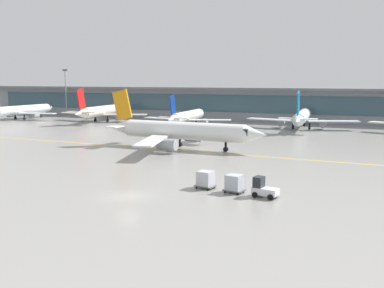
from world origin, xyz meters
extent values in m
plane|color=gray|center=(0.00, 0.00, 0.00)|extent=(400.00, 400.00, 0.00)
cube|color=yellow|center=(-6.87, 29.44, 0.00)|extent=(109.87, 6.05, 0.01)
cube|color=#8C939E|center=(0.00, 90.30, 4.50)|extent=(206.02, 8.00, 9.00)
cube|color=#385666|center=(0.00, 86.22, 4.95)|extent=(197.77, 0.16, 5.04)
cube|color=slate|center=(0.00, 88.80, 9.30)|extent=(214.26, 11.00, 0.60)
cylinder|color=white|center=(-74.70, 67.16, 2.80)|extent=(4.06, 19.75, 2.72)
cone|color=white|center=(-73.91, 78.57, 2.80)|extent=(2.80, 3.44, 2.59)
cube|color=black|center=(-74.06, 76.40, 3.14)|extent=(2.29, 2.59, 0.95)
cube|color=white|center=(-81.76, 66.04, 2.05)|extent=(11.41, 6.24, 0.22)
cylinder|color=#999EA3|center=(-79.44, 67.09, 1.30)|extent=(1.88, 2.99, 1.68)
cube|color=white|center=(-67.85, 65.09, 2.05)|extent=(11.50, 4.86, 0.22)
cylinder|color=#999EA3|center=(-70.01, 66.44, 1.30)|extent=(1.88, 2.99, 1.68)
cylinder|color=black|center=(-74.23, 74.01, 0.72)|extent=(0.35, 0.35, 1.44)
cylinder|color=black|center=(-74.23, 74.01, 0.36)|extent=(0.49, 0.75, 0.72)
cylinder|color=black|center=(-76.64, 65.69, 0.72)|extent=(0.35, 0.35, 1.44)
cylinder|color=black|center=(-76.64, 65.69, 0.36)|extent=(0.49, 0.75, 0.72)
cylinder|color=black|center=(-72.97, 65.44, 0.72)|extent=(0.35, 0.35, 1.44)
cylinder|color=black|center=(-72.97, 65.44, 0.36)|extent=(0.49, 0.75, 0.72)
cylinder|color=silver|center=(-48.27, 70.57, 3.02)|extent=(4.18, 21.26, 2.93)
cone|color=silver|center=(-49.00, 82.87, 3.02)|extent=(2.99, 3.68, 2.79)
cube|color=black|center=(-48.86, 80.53, 3.39)|extent=(2.44, 2.77, 1.03)
cone|color=silver|center=(-47.51, 57.69, 3.02)|extent=(2.77, 4.83, 2.49)
cube|color=silver|center=(-55.66, 68.41, 2.21)|extent=(12.39, 5.34, 0.24)
cylinder|color=#999EA3|center=(-53.33, 69.84, 1.40)|extent=(1.99, 3.21, 1.81)
cube|color=silver|center=(-40.68, 69.29, 2.21)|extent=(12.31, 6.62, 0.24)
cylinder|color=#999EA3|center=(-43.16, 70.44, 1.40)|extent=(1.99, 3.21, 1.81)
cube|color=red|center=(-47.56, 58.62, 6.99)|extent=(0.54, 3.97, 5.52)
cube|color=silver|center=(-49.74, 58.84, 3.46)|extent=(4.43, 2.32, 0.21)
cube|color=silver|center=(-45.43, 59.10, 3.46)|extent=(4.43, 2.32, 0.21)
cylinder|color=black|center=(-48.71, 77.95, 0.78)|extent=(0.38, 0.38, 1.55)
cylinder|color=black|center=(-48.71, 77.95, 0.39)|extent=(0.52, 0.80, 0.78)
cylinder|color=black|center=(-50.15, 68.73, 0.78)|extent=(0.38, 0.38, 1.55)
cylinder|color=black|center=(-50.15, 68.73, 0.39)|extent=(0.52, 0.80, 0.78)
cylinder|color=black|center=(-46.19, 68.97, 0.78)|extent=(0.38, 0.38, 1.55)
cylinder|color=black|center=(-46.19, 68.97, 0.39)|extent=(0.52, 0.80, 0.78)
cylinder|color=white|center=(-20.61, 66.83, 2.63)|extent=(3.24, 18.48, 2.56)
cone|color=white|center=(-21.01, 77.55, 2.63)|extent=(2.54, 3.15, 2.43)
cube|color=black|center=(-20.94, 75.51, 2.95)|extent=(2.08, 2.37, 0.89)
cone|color=white|center=(-20.19, 55.59, 2.63)|extent=(2.32, 4.17, 2.17)
cube|color=white|center=(-27.09, 65.08, 1.93)|extent=(10.79, 4.86, 0.21)
cylinder|color=#999EA3|center=(-25.03, 66.29, 1.22)|extent=(1.68, 2.76, 1.58)
cube|color=white|center=(-14.02, 65.57, 1.93)|extent=(10.75, 5.57, 0.21)
cylinder|color=#999EA3|center=(-16.17, 66.62, 1.22)|extent=(1.68, 2.76, 1.58)
cube|color=navy|center=(-20.22, 56.41, 6.09)|extent=(0.40, 3.45, 4.81)
cube|color=white|center=(-22.11, 56.64, 3.01)|extent=(3.82, 1.94, 0.18)
cube|color=white|center=(-18.36, 56.78, 3.01)|extent=(3.82, 1.94, 0.18)
cylinder|color=black|center=(-20.85, 73.26, 0.68)|extent=(0.33, 0.33, 1.35)
cylinder|color=black|center=(-20.85, 73.26, 0.34)|extent=(0.44, 0.69, 0.68)
cylinder|color=black|center=(-22.28, 65.26, 0.68)|extent=(0.33, 0.33, 1.35)
cylinder|color=black|center=(-22.28, 65.26, 0.34)|extent=(0.44, 0.69, 0.68)
cylinder|color=black|center=(-18.83, 65.39, 0.68)|extent=(0.33, 0.33, 1.35)
cylinder|color=black|center=(-18.83, 65.39, 0.34)|extent=(0.44, 0.69, 0.68)
cylinder|color=white|center=(7.63, 71.84, 2.97)|extent=(4.11, 20.90, 2.88)
cone|color=white|center=(6.91, 83.93, 2.97)|extent=(2.94, 3.62, 2.74)
cube|color=black|center=(7.04, 81.63, 3.33)|extent=(2.40, 2.72, 1.01)
cone|color=white|center=(8.38, 59.18, 2.97)|extent=(2.72, 4.75, 2.45)
cube|color=white|center=(0.36, 69.71, 2.18)|extent=(12.18, 5.25, 0.24)
cylinder|color=#999EA3|center=(2.66, 71.12, 1.37)|extent=(1.96, 3.15, 1.78)
cube|color=white|center=(15.09, 70.59, 2.18)|extent=(12.10, 6.51, 0.24)
cylinder|color=#999EA3|center=(12.65, 71.72, 1.37)|extent=(1.96, 3.15, 1.78)
cube|color=#1472B2|center=(8.33, 60.10, 6.87)|extent=(0.54, 3.90, 5.43)
cube|color=white|center=(6.19, 60.31, 3.40)|extent=(4.35, 2.28, 0.20)
cube|color=white|center=(10.42, 60.56, 3.40)|extent=(4.35, 2.28, 0.20)
cylinder|color=black|center=(7.19, 79.10, 0.76)|extent=(0.37, 0.37, 1.53)
cylinder|color=black|center=(7.19, 79.10, 0.38)|extent=(0.51, 0.79, 0.76)
cylinder|color=black|center=(5.78, 70.04, 0.76)|extent=(0.37, 0.37, 1.53)
cylinder|color=black|center=(5.78, 70.04, 0.38)|extent=(0.51, 0.79, 0.76)
cylinder|color=black|center=(9.67, 70.27, 0.76)|extent=(0.37, 0.37, 1.53)
cylinder|color=black|center=(9.67, 70.27, 0.38)|extent=(0.51, 0.79, 0.76)
cylinder|color=white|center=(-6.87, 31.44, 3.18)|extent=(22.34, 4.23, 3.08)
cone|color=white|center=(6.07, 30.77, 3.18)|extent=(3.85, 3.12, 2.93)
cube|color=black|center=(3.61, 30.90, 3.56)|extent=(2.90, 2.55, 1.08)
cone|color=white|center=(-20.42, 32.14, 3.18)|extent=(5.06, 2.87, 2.62)
cube|color=white|center=(-8.27, 39.42, 2.33)|extent=(6.88, 12.95, 0.25)
cylinder|color=#999EA3|center=(-7.04, 36.81, 1.47)|extent=(3.36, 2.07, 1.91)
cube|color=white|center=(-9.09, 23.65, 2.33)|extent=(5.70, 13.03, 0.25)
cylinder|color=#999EA3|center=(-7.60, 26.12, 1.47)|extent=(3.36, 2.07, 1.91)
cube|color=orange|center=(-19.43, 32.09, 7.35)|extent=(4.17, 0.54, 5.81)
cube|color=white|center=(-18.95, 34.34, 3.64)|extent=(2.41, 4.64, 0.22)
cube|color=white|center=(-19.19, 29.81, 3.64)|extent=(2.41, 4.64, 0.22)
cylinder|color=black|center=(0.90, 31.04, 0.82)|extent=(0.40, 0.40, 1.63)
cylinder|color=black|center=(0.90, 31.04, 0.41)|extent=(0.84, 0.54, 0.82)
cylinder|color=black|center=(-8.57, 33.62, 0.82)|extent=(0.40, 0.40, 1.63)
cylinder|color=black|center=(-8.57, 33.62, 0.41)|extent=(0.84, 0.54, 0.82)
cylinder|color=black|center=(-8.79, 29.45, 0.82)|extent=(0.40, 0.40, 1.63)
cylinder|color=black|center=(-8.79, 29.45, 0.41)|extent=(0.84, 0.54, 0.82)
cube|color=silver|center=(13.43, 4.80, 0.65)|extent=(2.82, 1.87, 0.70)
cube|color=#1E2328|center=(12.69, 4.94, 1.55)|extent=(1.12, 1.39, 1.10)
cylinder|color=black|center=(14.40, 5.33, 0.30)|extent=(0.63, 0.33, 0.60)
cylinder|color=black|center=(14.13, 3.95, 0.30)|extent=(0.63, 0.33, 0.60)
cylinder|color=black|center=(12.73, 5.65, 0.30)|extent=(0.63, 0.33, 0.60)
cylinder|color=black|center=(12.46, 4.28, 0.30)|extent=(0.63, 0.33, 0.60)
cube|color=#595B60|center=(9.90, 5.48, 0.28)|extent=(2.36, 1.97, 0.12)
cube|color=#B2B7C1|center=(9.90, 5.48, 1.14)|extent=(1.85, 1.78, 1.60)
cylinder|color=black|center=(10.77, 6.03, 0.11)|extent=(0.23, 0.14, 0.22)
cylinder|color=black|center=(10.50, 4.65, 0.11)|extent=(0.23, 0.14, 0.22)
cylinder|color=black|center=(9.30, 6.31, 0.11)|extent=(0.23, 0.14, 0.22)
cylinder|color=black|center=(9.03, 4.94, 0.11)|extent=(0.23, 0.14, 0.22)
cube|color=#595B60|center=(6.37, 6.16, 0.28)|extent=(2.36, 1.97, 0.12)
cube|color=silver|center=(6.37, 6.16, 1.14)|extent=(1.85, 1.78, 1.60)
cylinder|color=black|center=(7.24, 6.71, 0.11)|extent=(0.23, 0.14, 0.22)
cylinder|color=black|center=(6.97, 5.33, 0.11)|extent=(0.23, 0.14, 0.22)
cylinder|color=black|center=(5.76, 6.99, 0.11)|extent=(0.23, 0.14, 0.22)
cylinder|color=black|center=(5.50, 5.62, 0.11)|extent=(0.23, 0.14, 0.22)
cylinder|color=gray|center=(-70.46, 82.34, 7.34)|extent=(0.36, 0.36, 14.69)
cube|color=#3F3F42|center=(-70.46, 82.34, 14.94)|extent=(1.80, 0.30, 0.50)
camera|label=1|loc=(22.94, -39.42, 12.09)|focal=41.70mm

